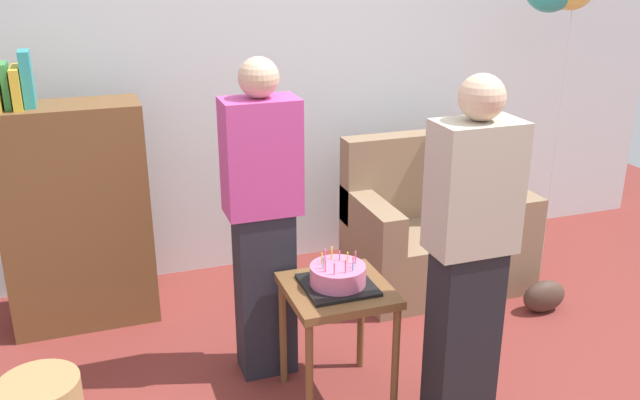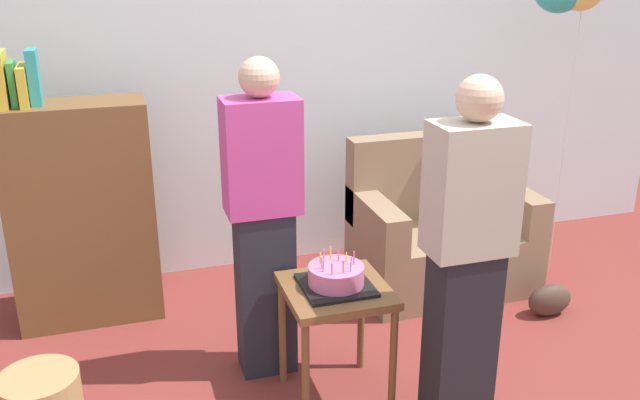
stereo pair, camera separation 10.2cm
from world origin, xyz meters
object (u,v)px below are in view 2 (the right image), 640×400
bookshelf (81,211)px  person_blowing_candles (263,220)px  handbag (550,300)px  person_holding_cake (466,261)px  side_table (336,305)px  couch (439,234)px  birthday_cake (336,277)px

bookshelf → person_blowing_candles: person_blowing_candles is taller
bookshelf → handbag: bearing=-17.4°
bookshelf → person_holding_cake: 2.24m
person_blowing_candles → handbag: size_ratio=5.82×
side_table → handbag: bearing=14.5°
bookshelf → handbag: size_ratio=5.69×
person_blowing_candles → person_holding_cake: (0.72, -0.72, 0.00)m
person_holding_cake → handbag: 1.46m
side_table → handbag: size_ratio=2.17×
side_table → bookshelf: bearing=133.3°
couch → birthday_cake: 1.47m
bookshelf → birthday_cake: bookshelf is taller
couch → bookshelf: (-2.18, 0.22, 0.33)m
couch → birthday_cake: bearing=-136.5°
couch → handbag: (0.44, -0.60, -0.24)m
handbag → person_holding_cake: bearing=-144.1°
bookshelf → handbag: bookshelf is taller
birthday_cake → handbag: birthday_cake is taller
side_table → birthday_cake: 0.14m
bookshelf → person_holding_cake: (1.60, -1.56, 0.16)m
birthday_cake → person_holding_cake: (0.46, -0.35, 0.17)m
couch → side_table: couch is taller
couch → handbag: couch is taller
bookshelf → handbag: (2.62, -0.82, -0.57)m
bookshelf → person_holding_cake: size_ratio=0.98×
side_table → person_blowing_candles: size_ratio=0.37×
side_table → birthday_cake: size_ratio=1.90×
birthday_cake → handbag: (1.49, 0.38, -0.56)m
bookshelf → birthday_cake: 1.66m
side_table → handbag: side_table is taller
bookshelf → side_table: size_ratio=2.62×
handbag → bookshelf: bearing=162.6°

